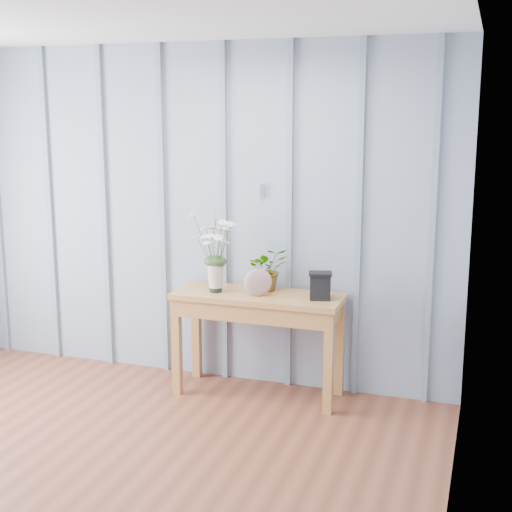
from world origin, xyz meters
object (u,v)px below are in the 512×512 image
(felt_disc_vessel, at_px, (258,283))
(carved_box, at_px, (320,286))
(daisy_vase, at_px, (215,242))
(sideboard, at_px, (258,309))

(felt_disc_vessel, distance_m, carved_box, 0.43)
(daisy_vase, distance_m, felt_disc_vessel, 0.42)
(felt_disc_vessel, bearing_deg, daisy_vase, 146.76)
(sideboard, height_order, daisy_vase, daisy_vase)
(daisy_vase, relative_size, carved_box, 3.00)
(sideboard, relative_size, carved_box, 6.31)
(sideboard, relative_size, daisy_vase, 2.11)
(carved_box, bearing_deg, felt_disc_vessel, -172.67)
(daisy_vase, bearing_deg, carved_box, 2.23)
(felt_disc_vessel, xyz_separation_m, carved_box, (0.43, 0.05, -0.00))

